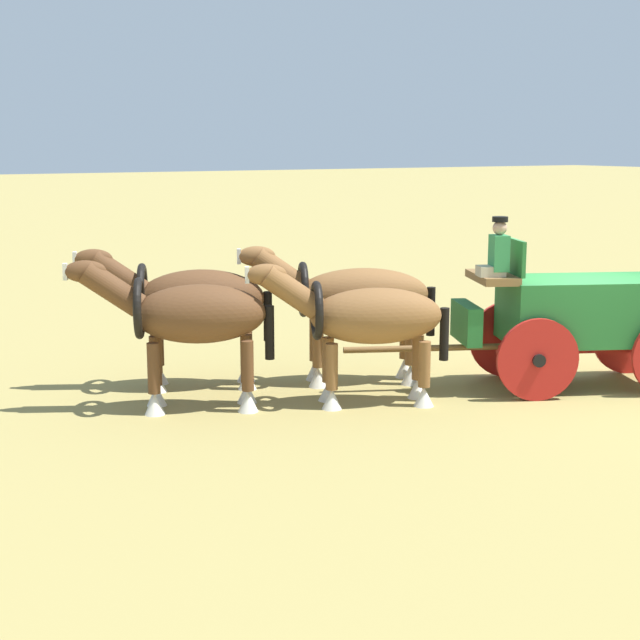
{
  "coord_description": "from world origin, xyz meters",
  "views": [
    {
      "loc": [
        11.22,
        10.72,
        3.88
      ],
      "look_at": [
        4.0,
        -1.63,
        1.2
      ],
      "focal_mm": 53.41,
      "sensor_mm": 36.0,
      "label": 1
    }
  ],
  "objects": [
    {
      "name": "ground_plane",
      "position": [
        0.0,
        0.0,
        0.0
      ],
      "size": [
        220.0,
        220.0,
        0.0
      ],
      "primitive_type": "plane",
      "color": "#9E8C4C"
    },
    {
      "name": "show_wagon",
      "position": [
        0.14,
        -0.06,
        1.19
      ],
      "size": [
        5.5,
        3.07,
        2.77
      ],
      "color": "#236B2D",
      "rests_on": "ground"
    },
    {
      "name": "draft_horse_rear_near",
      "position": [
        3.64,
        -0.9,
        1.28
      ],
      "size": [
        2.89,
        1.69,
        2.14
      ],
      "color": "brown",
      "rests_on": "ground"
    },
    {
      "name": "draft_horse_rear_off",
      "position": [
        3.1,
        -2.09,
        1.39
      ],
      "size": [
        3.05,
        1.76,
        2.26
      ],
      "color": "brown",
      "rests_on": "ground"
    },
    {
      "name": "draft_horse_lead_near",
      "position": [
        6.01,
        -1.95,
        1.36
      ],
      "size": [
        2.85,
        1.68,
        2.23
      ],
      "color": "brown",
      "rests_on": "ground"
    },
    {
      "name": "draft_horse_lead_off",
      "position": [
        5.47,
        -3.14,
        1.38
      ],
      "size": [
        2.95,
        1.75,
        2.25
      ],
      "color": "brown",
      "rests_on": "ground"
    }
  ]
}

